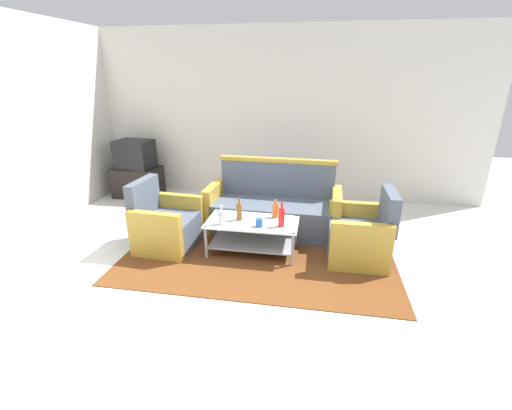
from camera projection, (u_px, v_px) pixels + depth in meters
name	position (u px, v px, depth m)	size (l,w,h in m)	color
ground_plane	(256.00, 291.00, 3.59)	(14.00, 14.00, 0.00)	silver
wall_back	(287.00, 116.00, 5.91)	(6.52, 0.12, 2.80)	silver
rug	(260.00, 251.00, 4.38)	(3.20, 2.12, 0.01)	brown
couch	(274.00, 209.00, 4.87)	(1.82, 0.80, 0.96)	#4C5666
armchair_left	(166.00, 225.00, 4.42)	(0.74, 0.80, 0.85)	#4C5666
armchair_right	(361.00, 236.00, 4.12)	(0.70, 0.76, 0.85)	#4C5666
coffee_table	(253.00, 232.00, 4.28)	(1.10, 0.60, 0.40)	silver
bottle_red	(281.00, 217.00, 4.05)	(0.07, 0.07, 0.31)	red
bottle_orange	(275.00, 211.00, 4.31)	(0.08, 0.08, 0.23)	#D85919
bottle_clear	(222.00, 217.00, 4.12)	(0.08, 0.08, 0.24)	silver
bottle_brown	(239.00, 211.00, 4.23)	(0.07, 0.07, 0.29)	brown
cup	(259.00, 223.00, 4.06)	(0.08, 0.08, 0.10)	#2659A5
tv_stand	(138.00, 182.00, 6.26)	(0.80, 0.50, 0.52)	black
television	(135.00, 154.00, 6.09)	(0.64, 0.50, 0.48)	black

